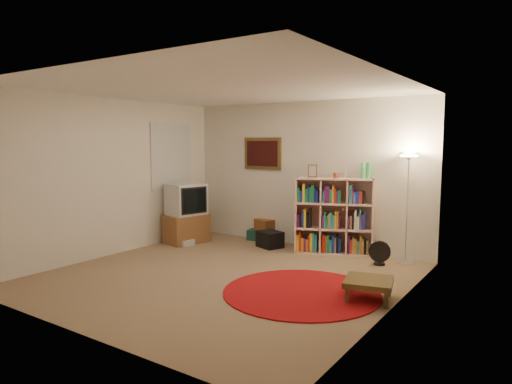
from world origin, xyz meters
The scene contains 12 objects.
room centered at (-0.05, 0.05, 1.26)m, with size 4.54×4.54×2.54m.
bookshelf centered at (0.67, 1.98, 0.60)m, with size 1.28×0.79×1.48m.
floor_lamp centered at (1.84, 2.03, 1.38)m, with size 0.39×0.39×1.66m.
floor_fan centered at (1.55, 1.72, 0.18)m, with size 0.32×0.21×0.36m.
tv_stand centered at (-1.87, 1.27, 0.51)m, with size 0.67×0.83×1.07m.
dvd_box centered at (-1.75, 1.08, 0.05)m, with size 0.33×0.29×0.10m.
suitcase centered at (-0.79, 2.24, 0.10)m, with size 0.65×0.48×0.19m.
wicker_basket centered at (-0.79, 2.21, 0.29)m, with size 0.42×0.36×0.20m.
duffel_bag centered at (-0.41, 1.79, 0.14)m, with size 0.49×0.46×0.28m.
paper_towel centered at (0.00, 2.01, 0.11)m, with size 0.11×0.11×0.22m.
red_rug centered at (1.18, -0.03, 0.01)m, with size 1.90×1.90×0.02m.
side_table centered at (1.94, 0.19, 0.20)m, with size 0.64×0.64×0.24m.
Camera 1 is at (3.70, -4.76, 1.81)m, focal length 32.00 mm.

